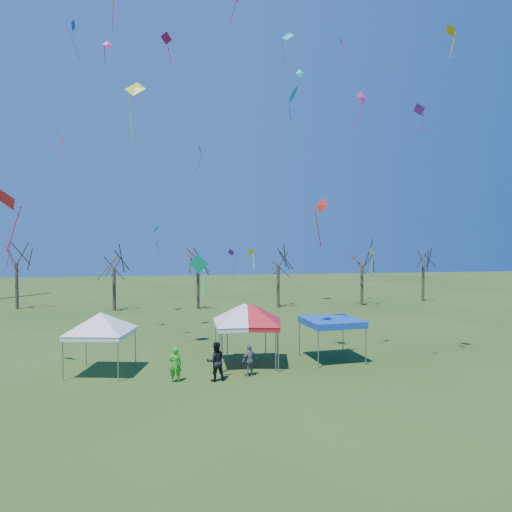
{
  "coord_description": "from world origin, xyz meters",
  "views": [
    {
      "loc": [
        -4.14,
        -22.92,
        7.13
      ],
      "look_at": [
        0.16,
        3.0,
        6.21
      ],
      "focal_mm": 32.0,
      "sensor_mm": 36.0,
      "label": 1
    }
  ],
  "objects_px": {
    "tree_0": "(16,246)",
    "tree_5": "(423,252)",
    "tree_4": "(362,250)",
    "person_dark": "(216,361)",
    "tent_red": "(251,308)",
    "tree_1": "(114,253)",
    "tent_white_mid": "(244,308)",
    "tent_blue": "(332,322)",
    "tree_3": "(278,250)",
    "tent_white_west": "(101,317)",
    "person_green": "(175,365)",
    "person_grey": "(250,360)",
    "tree_2": "(198,248)"
  },
  "relations": [
    {
      "from": "tree_0",
      "to": "tree_5",
      "type": "relative_size",
      "value": 1.13
    },
    {
      "from": "tree_0",
      "to": "tree_4",
      "type": "xyz_separation_m",
      "value": [
        36.2,
        -3.38,
        -0.43
      ]
    },
    {
      "from": "tree_0",
      "to": "person_dark",
      "type": "xyz_separation_m",
      "value": [
        18.44,
        -27.4,
        -5.5
      ]
    },
    {
      "from": "tree_5",
      "to": "tent_red",
      "type": "relative_size",
      "value": 1.65
    },
    {
      "from": "tree_1",
      "to": "tent_white_mid",
      "type": "xyz_separation_m",
      "value": [
        10.19,
        -21.96,
        -2.51
      ]
    },
    {
      "from": "tree_4",
      "to": "tent_red",
      "type": "distance_m",
      "value": 26.55
    },
    {
      "from": "tree_4",
      "to": "tent_white_mid",
      "type": "relative_size",
      "value": 1.71
    },
    {
      "from": "tree_5",
      "to": "tent_blue",
      "type": "xyz_separation_m",
      "value": [
        -19.04,
        -23.23,
        -3.46
      ]
    },
    {
      "from": "tent_blue",
      "to": "person_dark",
      "type": "relative_size",
      "value": 1.74
    },
    {
      "from": "tree_3",
      "to": "person_dark",
      "type": "height_order",
      "value": "tree_3"
    },
    {
      "from": "tree_0",
      "to": "tent_white_west",
      "type": "xyz_separation_m",
      "value": [
        12.49,
        -25.13,
        -3.44
      ]
    },
    {
      "from": "tent_white_mid",
      "to": "person_green",
      "type": "distance_m",
      "value": 5.23
    },
    {
      "from": "tree_1",
      "to": "tent_red",
      "type": "bearing_deg",
      "value": -64.29
    },
    {
      "from": "tree_5",
      "to": "person_dark",
      "type": "bearing_deg",
      "value": -135.06
    },
    {
      "from": "tree_3",
      "to": "tree_1",
      "type": "bearing_deg",
      "value": 177.94
    },
    {
      "from": "tree_5",
      "to": "tent_white_west",
      "type": "height_order",
      "value": "tree_5"
    },
    {
      "from": "tree_4",
      "to": "tent_blue",
      "type": "xyz_separation_m",
      "value": [
        -10.68,
        -21.17,
        -3.79
      ]
    },
    {
      "from": "tree_0",
      "to": "tree_4",
      "type": "bearing_deg",
      "value": -5.34
    },
    {
      "from": "tree_1",
      "to": "person_grey",
      "type": "height_order",
      "value": "tree_1"
    },
    {
      "from": "tree_2",
      "to": "person_grey",
      "type": "height_order",
      "value": "tree_2"
    },
    {
      "from": "tree_3",
      "to": "person_green",
      "type": "distance_m",
      "value": 26.64
    },
    {
      "from": "tent_red",
      "to": "person_green",
      "type": "relative_size",
      "value": 2.59
    },
    {
      "from": "tent_blue",
      "to": "tree_0",
      "type": "bearing_deg",
      "value": 136.12
    },
    {
      "from": "tree_4",
      "to": "tent_blue",
      "type": "relative_size",
      "value": 2.3
    },
    {
      "from": "tree_5",
      "to": "person_grey",
      "type": "xyz_separation_m",
      "value": [
        -24.32,
        -25.57,
        -4.9
      ]
    },
    {
      "from": "tree_0",
      "to": "person_dark",
      "type": "bearing_deg",
      "value": -56.07
    },
    {
      "from": "tree_2",
      "to": "tree_0",
      "type": "bearing_deg",
      "value": 170.76
    },
    {
      "from": "tree_0",
      "to": "tent_white_mid",
      "type": "height_order",
      "value": "tree_0"
    },
    {
      "from": "tree_3",
      "to": "tree_5",
      "type": "xyz_separation_m",
      "value": [
        17.69,
        2.02,
        -0.35
      ]
    },
    {
      "from": "tree_0",
      "to": "tree_5",
      "type": "height_order",
      "value": "tree_0"
    },
    {
      "from": "tree_2",
      "to": "tree_3",
      "type": "xyz_separation_m",
      "value": [
        8.4,
        -0.33,
        -0.21
      ]
    },
    {
      "from": "tent_white_west",
      "to": "tent_blue",
      "type": "bearing_deg",
      "value": 2.54
    },
    {
      "from": "person_dark",
      "to": "tree_5",
      "type": "bearing_deg",
      "value": -144.76
    },
    {
      "from": "tree_5",
      "to": "person_dark",
      "type": "xyz_separation_m",
      "value": [
        -26.13,
        -26.08,
        -4.74
      ]
    },
    {
      "from": "person_grey",
      "to": "person_green",
      "type": "height_order",
      "value": "person_green"
    },
    {
      "from": "tent_blue",
      "to": "person_dark",
      "type": "distance_m",
      "value": 7.75
    },
    {
      "from": "tree_2",
      "to": "tent_blue",
      "type": "xyz_separation_m",
      "value": [
        7.05,
        -21.54,
        -4.02
      ]
    },
    {
      "from": "tent_white_west",
      "to": "person_dark",
      "type": "bearing_deg",
      "value": -20.92
    },
    {
      "from": "tent_blue",
      "to": "person_grey",
      "type": "xyz_separation_m",
      "value": [
        -5.28,
        -2.34,
        -1.43
      ]
    },
    {
      "from": "tent_red",
      "to": "person_dark",
      "type": "bearing_deg",
      "value": -130.15
    },
    {
      "from": "tent_white_mid",
      "to": "tent_blue",
      "type": "xyz_separation_m",
      "value": [
        5.25,
        0.15,
        -1.01
      ]
    },
    {
      "from": "tree_1",
      "to": "person_grey",
      "type": "relative_size",
      "value": 4.53
    },
    {
      "from": "tree_4",
      "to": "person_green",
      "type": "distance_m",
      "value": 31.46
    },
    {
      "from": "tent_red",
      "to": "tent_blue",
      "type": "distance_m",
      "value": 4.96
    },
    {
      "from": "tent_blue",
      "to": "tent_white_mid",
      "type": "bearing_deg",
      "value": -178.39
    },
    {
      "from": "tree_4",
      "to": "person_dark",
      "type": "relative_size",
      "value": 3.99
    },
    {
      "from": "tree_4",
      "to": "tree_0",
      "type": "bearing_deg",
      "value": 174.66
    },
    {
      "from": "tree_3",
      "to": "person_grey",
      "type": "xyz_separation_m",
      "value": [
        -6.63,
        -23.55,
        -5.25
      ]
    },
    {
      "from": "person_grey",
      "to": "person_green",
      "type": "xyz_separation_m",
      "value": [
        -3.83,
        -0.39,
        0.04
      ]
    },
    {
      "from": "tree_1",
      "to": "tree_4",
      "type": "bearing_deg",
      "value": -1.42
    }
  ]
}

